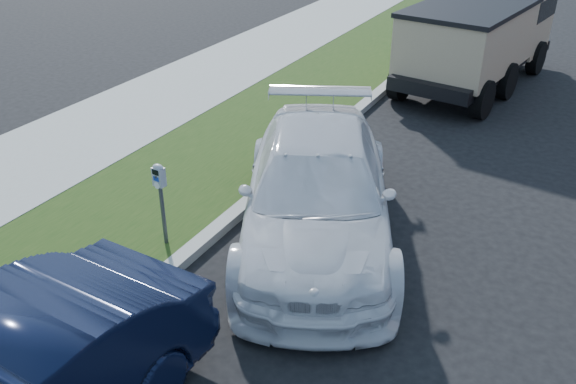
% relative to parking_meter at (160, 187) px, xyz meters
% --- Properties ---
extents(ground, '(120.00, 120.00, 0.00)m').
position_rel_parking_meter_xyz_m(ground, '(3.03, -0.13, -1.08)').
color(ground, black).
rests_on(ground, ground).
extents(streetside, '(6.12, 50.00, 0.15)m').
position_rel_parking_meter_xyz_m(streetside, '(-2.54, 1.87, -1.01)').
color(streetside, gray).
rests_on(streetside, ground).
extents(parking_meter, '(0.19, 0.14, 1.32)m').
position_rel_parking_meter_xyz_m(parking_meter, '(0.00, 0.00, 0.00)').
color(parking_meter, '#3F4247').
rests_on(parking_meter, ground).
extents(white_wagon, '(4.34, 5.92, 1.59)m').
position_rel_parking_meter_xyz_m(white_wagon, '(1.79, 1.53, -0.28)').
color(white_wagon, silver).
rests_on(white_wagon, ground).
extents(dump_truck, '(3.01, 6.08, 2.28)m').
position_rel_parking_meter_xyz_m(dump_truck, '(2.29, 10.10, 0.21)').
color(dump_truck, black).
rests_on(dump_truck, ground).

